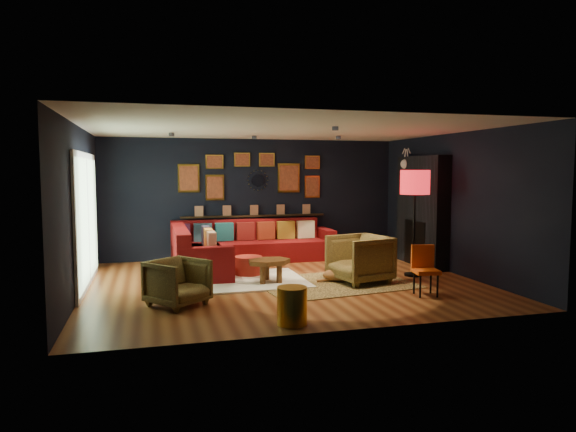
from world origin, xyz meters
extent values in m
plane|color=brown|center=(0.00, 0.00, 0.00)|extent=(6.50, 6.50, 0.00)
plane|color=black|center=(0.00, 2.75, 1.30)|extent=(6.50, 0.00, 6.50)
plane|color=black|center=(0.00, -2.75, 1.30)|extent=(6.50, 0.00, 6.50)
plane|color=black|center=(-3.25, 0.00, 1.30)|extent=(0.00, 5.50, 5.50)
plane|color=black|center=(3.25, 0.00, 1.30)|extent=(0.00, 5.50, 5.50)
plane|color=silver|center=(0.00, 0.00, 2.60)|extent=(6.50, 6.50, 0.00)
cube|color=maroon|center=(-0.20, 2.25, 0.21)|extent=(3.20, 0.95, 0.42)
cube|color=maroon|center=(-0.20, 2.60, 0.63)|extent=(3.20, 0.24, 0.46)
cube|color=maroon|center=(1.50, 2.25, 0.32)|extent=(0.22, 0.95, 0.64)
cube|color=maroon|center=(-1.32, 1.15, 0.21)|extent=(0.95, 2.20, 0.42)
cube|color=maroon|center=(-1.68, 1.15, 0.63)|extent=(0.24, 2.20, 0.46)
cube|color=maroon|center=(-1.32, 0.15, 0.32)|extent=(0.95, 0.22, 0.64)
cube|color=#5E2856|center=(-1.60, 2.40, 0.62)|extent=(0.38, 0.14, 0.38)
cube|color=#2A4B62|center=(-1.15, 2.40, 0.62)|extent=(0.38, 0.14, 0.38)
cube|color=#1D6575|center=(-0.70, 2.40, 0.62)|extent=(0.38, 0.14, 0.38)
cube|color=maroon|center=(-0.25, 2.40, 0.62)|extent=(0.38, 0.14, 0.38)
cube|color=#9D341C|center=(0.20, 2.40, 0.62)|extent=(0.38, 0.14, 0.38)
cube|color=olive|center=(0.65, 2.40, 0.62)|extent=(0.38, 0.14, 0.38)
cube|color=#F3EDB9|center=(1.10, 2.40, 0.62)|extent=(0.38, 0.14, 0.38)
cube|color=#2A2945|center=(-1.15, 1.85, 0.62)|extent=(0.14, 0.38, 0.38)
cube|color=gold|center=(-1.15, 1.35, 0.62)|extent=(0.14, 0.38, 0.38)
cube|color=tan|center=(-1.15, 0.85, 0.62)|extent=(0.14, 0.38, 0.38)
cube|color=black|center=(0.00, 2.68, 0.92)|extent=(3.20, 0.12, 0.04)
cube|color=gold|center=(-1.40, 2.72, 1.75)|extent=(0.45, 0.03, 0.60)
cube|color=#B55833|center=(-1.40, 2.70, 1.75)|extent=(0.38, 0.01, 0.51)
cube|color=gold|center=(-0.85, 2.72, 1.55)|extent=(0.40, 0.03, 0.55)
cube|color=#B55833|center=(-0.85, 2.70, 1.55)|extent=(0.34, 0.01, 0.47)
cube|color=gold|center=(-0.85, 2.72, 2.10)|extent=(0.38, 0.03, 0.30)
cube|color=#B55833|center=(-0.85, 2.70, 2.10)|extent=(0.32, 0.01, 0.25)
cube|color=gold|center=(0.80, 2.72, 1.75)|extent=(0.50, 0.03, 0.65)
cube|color=#B55833|center=(0.80, 2.70, 1.75)|extent=(0.42, 0.01, 0.55)
cube|color=gold|center=(1.35, 2.72, 1.55)|extent=(0.35, 0.03, 0.50)
cube|color=#B55833|center=(1.35, 2.70, 1.55)|extent=(0.30, 0.01, 0.42)
cube|color=gold|center=(1.35, 2.72, 2.10)|extent=(0.35, 0.03, 0.30)
cube|color=#B55833|center=(1.35, 2.70, 2.10)|extent=(0.30, 0.01, 0.25)
cube|color=gold|center=(-0.25, 2.72, 2.15)|extent=(0.35, 0.03, 0.30)
cube|color=#B55833|center=(-0.25, 2.70, 2.15)|extent=(0.30, 0.01, 0.25)
cube|color=gold|center=(0.30, 2.72, 2.15)|extent=(0.35, 0.03, 0.30)
cube|color=#B55833|center=(0.30, 2.70, 2.15)|extent=(0.30, 0.01, 0.25)
cylinder|color=silver|center=(0.10, 2.72, 1.70)|extent=(0.28, 0.03, 0.28)
cone|color=gold|center=(0.32, 2.72, 1.70)|extent=(0.03, 0.16, 0.03)
cone|color=gold|center=(0.30, 2.72, 1.78)|extent=(0.04, 0.16, 0.04)
cone|color=gold|center=(0.26, 2.72, 1.86)|extent=(0.04, 0.16, 0.04)
cone|color=gold|center=(0.18, 2.72, 1.90)|extent=(0.04, 0.16, 0.04)
cone|color=gold|center=(0.10, 2.72, 1.92)|extent=(0.03, 0.16, 0.03)
cone|color=gold|center=(0.02, 2.72, 1.90)|extent=(0.04, 0.16, 0.04)
cone|color=gold|center=(-0.06, 2.72, 1.86)|extent=(0.04, 0.16, 0.04)
cone|color=gold|center=(-0.10, 2.72, 1.78)|extent=(0.04, 0.16, 0.04)
cone|color=gold|center=(-0.12, 2.72, 1.70)|extent=(0.03, 0.16, 0.03)
cone|color=gold|center=(-0.10, 2.72, 1.62)|extent=(0.04, 0.16, 0.04)
cone|color=gold|center=(-0.06, 2.72, 1.54)|extent=(0.04, 0.16, 0.04)
cone|color=gold|center=(0.02, 2.72, 1.50)|extent=(0.04, 0.16, 0.04)
cone|color=gold|center=(0.10, 2.72, 1.48)|extent=(0.03, 0.16, 0.03)
cone|color=gold|center=(0.18, 2.72, 1.50)|extent=(0.04, 0.16, 0.04)
cone|color=gold|center=(0.26, 2.72, 1.54)|extent=(0.04, 0.16, 0.04)
cone|color=gold|center=(0.30, 2.72, 1.62)|extent=(0.04, 0.16, 0.04)
cube|color=black|center=(3.10, 0.90, 1.10)|extent=(0.30, 1.60, 2.20)
cube|color=black|center=(3.04, 0.90, 0.45)|extent=(0.20, 0.80, 0.90)
cone|color=white|center=(3.19, 1.40, 2.05)|extent=(0.35, 0.28, 0.28)
sphere|color=white|center=(2.97, 1.40, 2.05)|extent=(0.20, 0.20, 0.20)
cylinder|color=white|center=(2.99, 1.34, 2.22)|extent=(0.02, 0.10, 0.28)
cylinder|color=white|center=(2.99, 1.46, 2.22)|extent=(0.02, 0.10, 0.28)
cube|color=white|center=(-3.22, 0.60, 1.10)|extent=(0.04, 2.80, 2.20)
cube|color=#A1C798|center=(-3.20, 0.60, 1.10)|extent=(0.01, 2.60, 2.00)
cube|color=white|center=(-3.19, 0.60, 1.10)|extent=(0.02, 0.06, 2.00)
cylinder|color=black|center=(-1.80, 1.20, 2.56)|extent=(0.10, 0.10, 0.06)
cylinder|color=black|center=(-0.20, 1.60, 2.56)|extent=(0.10, 0.10, 0.06)
cylinder|color=black|center=(1.40, 1.20, 2.56)|extent=(0.10, 0.10, 0.06)
cylinder|color=black|center=(0.60, -0.80, 2.56)|extent=(0.10, 0.10, 0.06)
cube|color=white|center=(-0.80, 0.25, 0.02)|extent=(2.36, 1.74, 0.03)
cube|color=tan|center=(0.78, -0.30, 0.01)|extent=(2.74, 2.13, 0.01)
cylinder|color=brown|center=(-0.42, -0.14, 0.18)|extent=(0.10, 0.10, 0.30)
cylinder|color=brown|center=(-0.13, -0.14, 0.18)|extent=(0.10, 0.10, 0.30)
cylinder|color=brown|center=(-0.28, 0.19, 0.18)|extent=(0.10, 0.10, 0.30)
cylinder|color=maroon|center=(-0.50, 0.70, 0.20)|extent=(0.50, 0.50, 0.33)
imported|color=#B29042|center=(-1.84, -1.07, 0.36)|extent=(0.97, 0.96, 0.73)
imported|color=#B29042|center=(1.23, -0.33, 0.45)|extent=(1.00, 1.04, 0.90)
cylinder|color=gold|center=(-0.52, -2.35, 0.24)|extent=(0.38, 0.38, 0.47)
cylinder|color=black|center=(1.69, -1.56, 0.19)|extent=(0.03, 0.03, 0.38)
cylinder|color=black|center=(1.96, -1.61, 0.19)|extent=(0.03, 0.03, 0.38)
cylinder|color=black|center=(1.74, -1.30, 0.19)|extent=(0.03, 0.03, 0.38)
cylinder|color=black|center=(2.00, -1.34, 0.19)|extent=(0.03, 0.03, 0.38)
cube|color=#F65715|center=(1.85, -1.45, 0.38)|extent=(0.41, 0.41, 0.06)
cube|color=#F65715|center=(1.87, -1.30, 0.59)|extent=(0.36, 0.11, 0.36)
cylinder|color=black|center=(2.40, -0.05, 0.02)|extent=(0.32, 0.32, 0.04)
cylinder|color=black|center=(2.40, -0.05, 0.81)|extent=(0.04, 0.04, 1.55)
cylinder|color=red|center=(2.40, -0.05, 1.70)|extent=(0.53, 0.53, 0.44)
camera|label=1|loc=(-2.19, -8.36, 1.90)|focal=32.00mm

